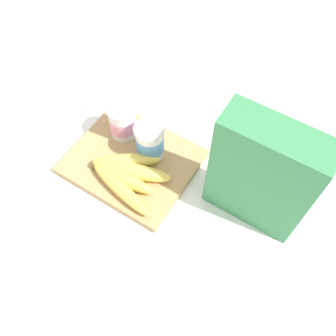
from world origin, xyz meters
TOP-DOWN VIEW (x-y plane):
  - ground_plane at (0.00, 0.00)m, footprint 2.40×2.40m
  - cutting_board at (0.00, 0.00)m, footprint 0.29×0.25m
  - cereal_box at (0.30, 0.05)m, footprint 0.21×0.08m
  - yogurt_cup_front at (-0.06, 0.06)m, footprint 0.07×0.07m
  - yogurt_cup_back at (0.03, 0.04)m, footprint 0.07×0.07m
  - banana_bunch at (0.02, -0.05)m, footprint 0.20×0.16m
  - spoon at (-0.21, 0.06)m, footprint 0.07×0.13m

SIDE VIEW (x-z plane):
  - ground_plane at x=0.00m, z-range 0.00..0.00m
  - spoon at x=-0.21m, z-range 0.00..0.01m
  - cutting_board at x=0.00m, z-range 0.00..0.02m
  - banana_bunch at x=0.02m, z-range 0.02..0.06m
  - yogurt_cup_front at x=-0.06m, z-range 0.02..0.11m
  - yogurt_cup_back at x=0.03m, z-range 0.02..0.12m
  - cereal_box at x=0.30m, z-range 0.00..0.29m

